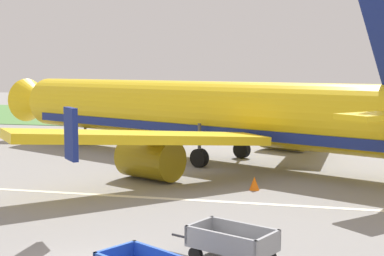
{
  "coord_description": "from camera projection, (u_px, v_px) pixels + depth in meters",
  "views": [
    {
      "loc": [
        6.37,
        -13.69,
        5.73
      ],
      "look_at": [
        -0.04,
        13.11,
        2.8
      ],
      "focal_mm": 51.61,
      "sensor_mm": 36.0,
      "label": 1
    }
  ],
  "objects": [
    {
      "name": "apron_stripe",
      "position": [
        174.0,
        199.0,
        24.46
      ],
      "size": [
        120.0,
        0.36,
        0.01
      ],
      "primitive_type": "cube",
      "color": "silver",
      "rests_on": "ground"
    },
    {
      "name": "grass_strip",
      "position": [
        268.0,
        118.0,
        65.14
      ],
      "size": [
        220.0,
        28.0,
        0.06
      ],
      "primitive_type": "cube",
      "color": "#518442",
      "rests_on": "ground"
    },
    {
      "name": "traffic_cone_near_plane",
      "position": [
        254.0,
        183.0,
        26.28
      ],
      "size": [
        0.5,
        0.5,
        0.65
      ],
      "primitive_type": "cone",
      "color": "orange",
      "rests_on": "ground"
    },
    {
      "name": "airplane",
      "position": [
        203.0,
        112.0,
        34.76
      ],
      "size": [
        35.26,
        29.05,
        11.34
      ],
      "color": "yellow",
      "rests_on": "ground"
    },
    {
      "name": "baggage_cart_third_in_row",
      "position": [
        232.0,
        243.0,
        16.36
      ],
      "size": [
        3.54,
        2.3,
        1.07
      ],
      "color": "gray",
      "rests_on": "ground"
    }
  ]
}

